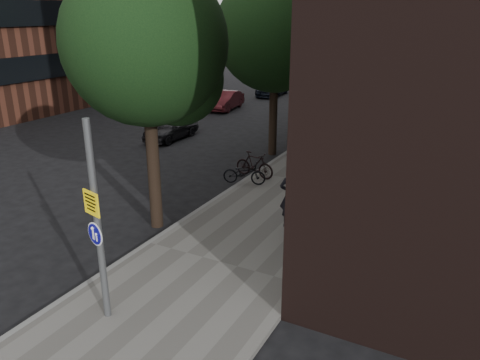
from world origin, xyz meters
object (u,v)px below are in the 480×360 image
Objects in this scene: parked_bike_facade_near at (324,194)px; parked_car_near at (171,127)px; pedestrian at (291,196)px; signpost at (98,223)px.

parked_car_near is (-9.67, 5.15, 0.02)m from parked_bike_facade_near.
parked_bike_facade_near is 0.50× the size of parked_car_near.
pedestrian is 0.55× the size of parked_car_near.
parked_car_near is at bearing -54.63° from pedestrian.
parked_car_near is (-7.52, 12.77, -1.64)m from signpost.
parked_bike_facade_near is at bearing 88.41° from signpost.
signpost reaches higher than parked_car_near.
pedestrian reaches higher than parked_car_near.
parked_car_near is (-9.29, 7.02, -0.48)m from pedestrian.
parked_bike_facade_near is at bearing -119.08° from pedestrian.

